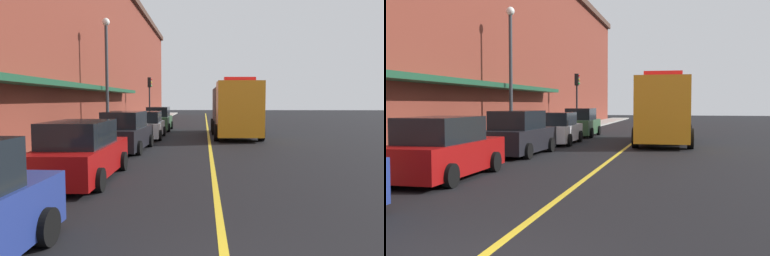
# 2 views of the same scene
# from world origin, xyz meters

# --- Properties ---
(ground_plane) EXTENTS (112.00, 112.00, 0.00)m
(ground_plane) POSITION_xyz_m (0.00, 25.00, 0.00)
(ground_plane) COLOR black
(sidewalk_left) EXTENTS (2.40, 70.00, 0.15)m
(sidewalk_left) POSITION_xyz_m (-6.20, 25.00, 0.07)
(sidewalk_left) COLOR #9E9B93
(sidewalk_left) RESTS_ON ground
(lane_center_stripe) EXTENTS (0.16, 70.00, 0.01)m
(lane_center_stripe) POSITION_xyz_m (0.00, 25.00, 0.00)
(lane_center_stripe) COLOR gold
(lane_center_stripe) RESTS_ON ground
(brick_building_left) EXTENTS (12.03, 64.00, 12.77)m
(brick_building_left) POSITION_xyz_m (-12.82, 23.99, 6.39)
(brick_building_left) COLOR maroon
(brick_building_left) RESTS_ON ground
(parked_car_1) EXTENTS (2.09, 4.64, 1.79)m
(parked_car_1) POSITION_xyz_m (-3.99, 6.81, 0.83)
(parked_car_1) COLOR maroon
(parked_car_1) RESTS_ON ground
(parked_car_2) EXTENTS (2.14, 4.58, 1.87)m
(parked_car_2) POSITION_xyz_m (-4.01, 13.02, 0.87)
(parked_car_2) COLOR black
(parked_car_2) RESTS_ON ground
(parked_car_3) EXTENTS (2.14, 4.47, 1.69)m
(parked_car_3) POSITION_xyz_m (-3.87, 18.50, 0.79)
(parked_car_3) COLOR silver
(parked_car_3) RESTS_ON ground
(parked_car_4) EXTENTS (2.06, 4.40, 1.86)m
(parked_car_4) POSITION_xyz_m (-3.88, 24.33, 0.86)
(parked_car_4) COLOR #2D5133
(parked_car_4) RESTS_ON ground
(utility_truck) EXTENTS (2.99, 8.61, 3.72)m
(utility_truck) POSITION_xyz_m (1.71, 20.24, 1.77)
(utility_truck) COLOR orange
(utility_truck) RESTS_ON ground
(parking_meter_0) EXTENTS (0.14, 0.18, 1.33)m
(parking_meter_0) POSITION_xyz_m (-5.35, 7.58, 1.06)
(parking_meter_0) COLOR #4C4C51
(parking_meter_0) RESTS_ON sidewalk_left
(parking_meter_1) EXTENTS (0.14, 0.18, 1.33)m
(parking_meter_1) POSITION_xyz_m (-5.35, 18.54, 1.06)
(parking_meter_1) COLOR #4C4C51
(parking_meter_1) RESTS_ON sidewalk_left
(parking_meter_2) EXTENTS (0.14, 0.18, 1.33)m
(parking_meter_2) POSITION_xyz_m (-5.35, 18.01, 1.06)
(parking_meter_2) COLOR #4C4C51
(parking_meter_2) RESTS_ON sidewalk_left
(street_lamp_left) EXTENTS (0.44, 0.44, 6.94)m
(street_lamp_left) POSITION_xyz_m (-5.95, 17.01, 4.40)
(street_lamp_left) COLOR #33383D
(street_lamp_left) RESTS_ON sidewalk_left
(traffic_light_near) EXTENTS (0.38, 0.36, 4.30)m
(traffic_light_near) POSITION_xyz_m (-5.29, 28.99, 3.16)
(traffic_light_near) COLOR #232326
(traffic_light_near) RESTS_ON sidewalk_left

